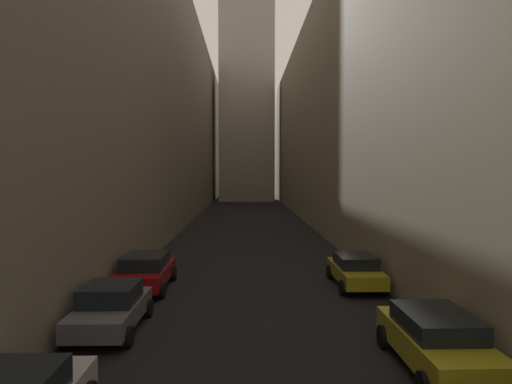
% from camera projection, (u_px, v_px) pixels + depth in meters
% --- Properties ---
extents(ground_plane, '(264.00, 264.00, 0.00)m').
position_uv_depth(ground_plane, '(248.00, 222.00, 43.82)').
color(ground_plane, black).
extents(building_block_left, '(13.12, 108.00, 22.00)m').
position_uv_depth(building_block_left, '(125.00, 109.00, 45.03)').
color(building_block_left, '#756B5B').
rests_on(building_block_left, ground).
extents(building_block_right, '(14.42, 108.00, 19.54)m').
position_uv_depth(building_block_right, '(375.00, 122.00, 45.69)').
color(building_block_right, gray).
rests_on(building_block_right, ground).
extents(parked_car_left_third, '(1.94, 3.95, 1.44)m').
position_uv_depth(parked_car_left_third, '(111.00, 307.00, 14.02)').
color(parked_car_left_third, '#4C4C51').
rests_on(parked_car_left_third, ground).
extents(parked_car_left_far, '(2.02, 4.34, 1.47)m').
position_uv_depth(parked_car_left_far, '(146.00, 271.00, 19.02)').
color(parked_car_left_far, maroon).
rests_on(parked_car_left_far, ground).
extents(parked_car_right_third, '(1.94, 4.29, 1.44)m').
position_uv_depth(parked_car_right_third, '(436.00, 340.00, 11.24)').
color(parked_car_right_third, '#A59919').
rests_on(parked_car_right_third, ground).
extents(parked_car_right_far, '(1.88, 4.16, 1.35)m').
position_uv_depth(parked_car_right_far, '(355.00, 270.00, 19.48)').
color(parked_car_right_far, '#A59919').
rests_on(parked_car_right_far, ground).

